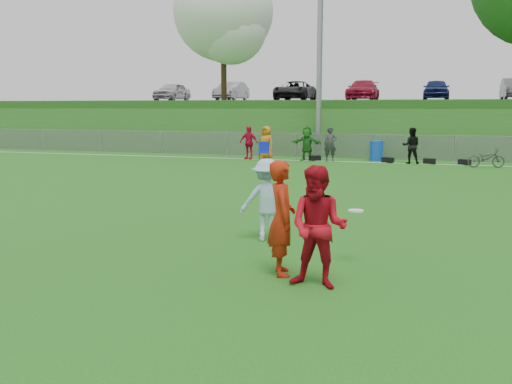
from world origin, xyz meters
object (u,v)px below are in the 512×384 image
at_px(player_blue, 267,200).
at_px(recycling_bin, 376,151).
at_px(player_red_left, 282,218).
at_px(bicycle, 486,158).
at_px(player_red_center, 319,227).
at_px(frisbee, 356,211).

bearing_deg(player_blue, recycling_bin, -111.86).
bearing_deg(player_red_left, bicycle, -35.31).
relative_size(player_red_left, bicycle, 1.15).
relative_size(player_red_center, player_blue, 1.11).
bearing_deg(player_red_center, player_red_left, 149.29).
bearing_deg(frisbee, player_blue, 147.87).
height_order(frisbee, recycling_bin, recycling_bin).
bearing_deg(frisbee, player_red_left, -136.96).
relative_size(player_red_center, bicycle, 1.14).
bearing_deg(player_red_left, player_blue, 0.54).
distance_m(player_red_left, frisbee, 1.43).
relative_size(player_blue, recycling_bin, 1.66).
bearing_deg(recycling_bin, player_blue, -91.44).
height_order(player_blue, frisbee, player_blue).
bearing_deg(player_red_left, player_red_center, -147.18).
relative_size(player_red_left, player_red_center, 1.01).
relative_size(recycling_bin, bicycle, 0.62).
height_order(player_red_left, bicycle, player_red_left).
height_order(player_red_center, frisbee, player_red_center).
bearing_deg(recycling_bin, player_red_left, -88.77).
relative_size(frisbee, bicycle, 0.16).
bearing_deg(frisbee, player_red_center, -103.58).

